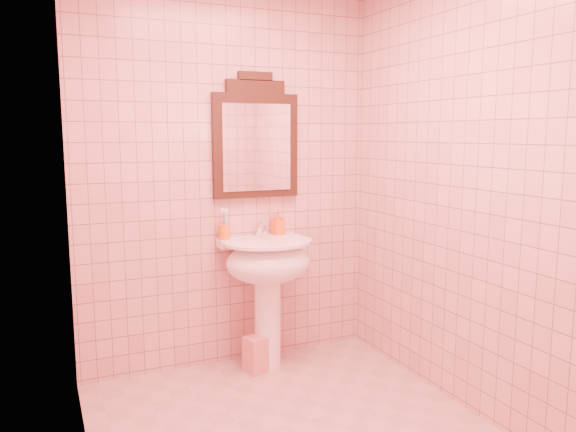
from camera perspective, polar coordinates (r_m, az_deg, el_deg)
name	(u,v)px	position (r m, az deg, el deg)	size (l,w,h in m)	color
back_wall	(228,179)	(3.72, -6.07, 3.75)	(2.00, 0.02, 2.50)	#D79D96
pedestal_sink	(268,271)	(3.67, -2.06, -5.59)	(0.58, 0.58, 0.86)	white
faucet	(260,229)	(3.74, -2.87, -1.29)	(0.04, 0.16, 0.11)	white
mirror	(256,140)	(3.75, -3.30, 7.70)	(0.59, 0.06, 0.82)	black
toothbrush_cup	(224,232)	(3.68, -6.47, -1.59)	(0.08, 0.08, 0.18)	orange
soap_dispenser	(278,223)	(3.82, -1.03, -0.70)	(0.07, 0.08, 0.17)	#E85313
towel	(260,353)	(3.80, -2.90, -13.75)	(0.19, 0.13, 0.24)	#DD8A82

